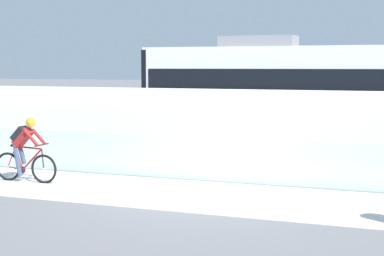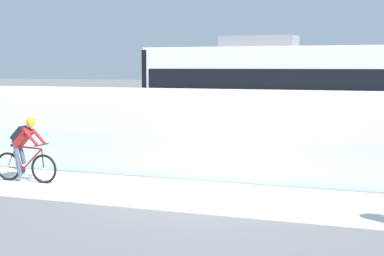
% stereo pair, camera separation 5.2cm
% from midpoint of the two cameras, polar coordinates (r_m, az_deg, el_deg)
% --- Properties ---
extents(ground_plane, '(200.00, 200.00, 0.00)m').
position_cam_midpoint_polar(ground_plane, '(13.91, 0.89, -6.20)').
color(ground_plane, slate).
extents(bike_path_deck, '(32.00, 3.20, 0.01)m').
position_cam_midpoint_polar(bike_path_deck, '(13.91, 0.89, -6.17)').
color(bike_path_deck, silver).
rests_on(bike_path_deck, ground).
extents(glass_parapet, '(32.00, 0.05, 1.08)m').
position_cam_midpoint_polar(glass_parapet, '(15.54, 3.24, -2.92)').
color(glass_parapet, '#ADC6C1').
rests_on(glass_parapet, ground).
extents(concrete_barrier_wall, '(32.00, 0.36, 2.22)m').
position_cam_midpoint_polar(concrete_barrier_wall, '(17.18, 5.08, -0.20)').
color(concrete_barrier_wall, white).
rests_on(concrete_barrier_wall, ground).
extents(tram_rail_near, '(32.00, 0.08, 0.01)m').
position_cam_midpoint_polar(tram_rail_near, '(19.70, 7.03, -2.70)').
color(tram_rail_near, '#595654').
rests_on(tram_rail_near, ground).
extents(tram_rail_far, '(32.00, 0.08, 0.01)m').
position_cam_midpoint_polar(tram_rail_far, '(21.08, 7.97, -2.16)').
color(tram_rail_far, '#595654').
rests_on(tram_rail_far, ground).
extents(tram, '(11.06, 2.54, 3.81)m').
position_cam_midpoint_polar(tram, '(19.92, 11.61, 2.79)').
color(tram, silver).
rests_on(tram, ground).
extents(cyclist_on_bike, '(1.77, 0.58, 1.61)m').
position_cam_midpoint_polar(cyclist_on_bike, '(15.93, -14.88, -1.95)').
color(cyclist_on_bike, black).
rests_on(cyclist_on_bike, ground).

